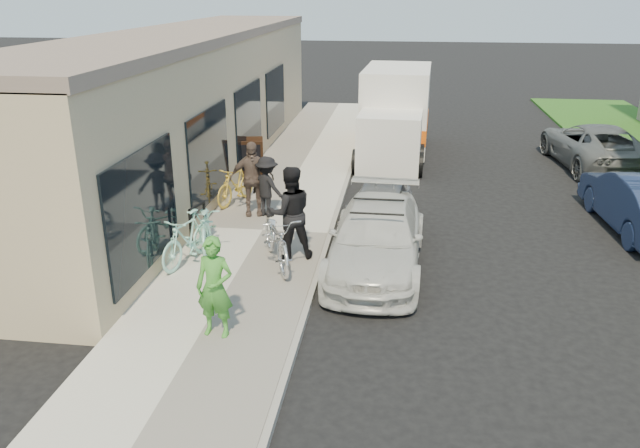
{
  "coord_description": "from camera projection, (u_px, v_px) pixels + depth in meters",
  "views": [
    {
      "loc": [
        1.06,
        -10.06,
        5.35
      ],
      "look_at": [
        -0.43,
        1.19,
        1.05
      ],
      "focal_mm": 35.0,
      "sensor_mm": 36.0,
      "label": 1
    }
  ],
  "objects": [
    {
      "name": "bike_rack",
      "position": [
        198.0,
        221.0,
        13.29
      ],
      "size": [
        0.19,
        0.64,
        0.92
      ],
      "rotation": [
        0.0,
        0.0,
        -0.22
      ],
      "color": "black",
      "rests_on": "sidewalk"
    },
    {
      "name": "cruiser_bike_c",
      "position": [
        236.0,
        184.0,
        15.94
      ],
      "size": [
        0.98,
        1.73,
        1.0
      ],
      "primitive_type": "imported",
      "rotation": [
        0.0,
        0.0,
        -0.32
      ],
      "color": "gold",
      "rests_on": "sidewalk"
    },
    {
      "name": "curb",
      "position": [
        330.0,
        236.0,
        14.16
      ],
      "size": [
        0.12,
        34.0,
        0.13
      ],
      "primitive_type": "cube",
      "color": "gray",
      "rests_on": "ground"
    },
    {
      "name": "far_car_gray",
      "position": [
        594.0,
        145.0,
        19.77
      ],
      "size": [
        2.78,
        5.15,
        1.37
      ],
      "primitive_type": "imported",
      "rotation": [
        0.0,
        0.0,
        3.24
      ],
      "color": "#5A5E60",
      "rests_on": "ground"
    },
    {
      "name": "bystander_a",
      "position": [
        267.0,
        187.0,
        14.95
      ],
      "size": [
        1.1,
        0.96,
        1.48
      ],
      "primitive_type": "imported",
      "rotation": [
        0.0,
        0.0,
        2.62
      ],
      "color": "black",
      "rests_on": "sidewalk"
    },
    {
      "name": "sedan_white",
      "position": [
        377.0,
        238.0,
        12.53
      ],
      "size": [
        2.0,
        4.57,
        1.35
      ],
      "rotation": [
        0.0,
        0.0,
        -0.04
      ],
      "color": "silver",
      "rests_on": "ground"
    },
    {
      "name": "sandwich_board",
      "position": [
        251.0,
        158.0,
        18.18
      ],
      "size": [
        0.81,
        0.81,
        1.12
      ],
      "rotation": [
        0.0,
        0.0,
        0.21
      ],
      "color": "black",
      "rests_on": "sidewalk"
    },
    {
      "name": "man_standing",
      "position": [
        290.0,
        213.0,
        12.54
      ],
      "size": [
        1.13,
        1.01,
        1.93
      ],
      "primitive_type": "imported",
      "rotation": [
        0.0,
        0.0,
        3.49
      ],
      "color": "black",
      "rests_on": "sidewalk"
    },
    {
      "name": "tandem_bike",
      "position": [
        277.0,
        238.0,
        12.37
      ],
      "size": [
        1.5,
        2.21,
        1.1
      ],
      "primitive_type": "imported",
      "rotation": [
        0.0,
        0.0,
        0.41
      ],
      "color": "silver",
      "rests_on": "sidewalk"
    },
    {
      "name": "sidewalk",
      "position": [
        263.0,
        233.0,
        14.35
      ],
      "size": [
        3.0,
        34.0,
        0.15
      ],
      "primitive_type": "cube",
      "color": "beige",
      "rests_on": "ground"
    },
    {
      "name": "woman_rider",
      "position": [
        215.0,
        287.0,
        9.72
      ],
      "size": [
        0.64,
        0.46,
        1.66
      ],
      "primitive_type": "imported",
      "rotation": [
        0.0,
        0.0,
        -0.1
      ],
      "color": "#409230",
      "rests_on": "sidewalk"
    },
    {
      "name": "moving_truck",
      "position": [
        395.0,
        117.0,
        21.15
      ],
      "size": [
        2.43,
        5.87,
        2.84
      ],
      "rotation": [
        0.0,
        0.0,
        -0.05
      ],
      "color": "silver",
      "rests_on": "ground"
    },
    {
      "name": "cruiser_bike_b",
      "position": [
        206.0,
        225.0,
        13.25
      ],
      "size": [
        1.13,
        1.97,
        0.98
      ],
      "primitive_type": "imported",
      "rotation": [
        0.0,
        0.0,
        0.27
      ],
      "color": "#98E3CE",
      "rests_on": "sidewalk"
    },
    {
      "name": "sedan_silver",
      "position": [
        379.0,
        210.0,
        14.24
      ],
      "size": [
        1.73,
        3.59,
        1.18
      ],
      "primitive_type": "imported",
      "rotation": [
        0.0,
        0.0,
        -0.1
      ],
      "color": "gray",
      "rests_on": "ground"
    },
    {
      "name": "bystander_b",
      "position": [
        252.0,
        179.0,
        15.0
      ],
      "size": [
        1.14,
        0.7,
        1.82
      ],
      "primitive_type": "imported",
      "rotation": [
        0.0,
        0.0,
        0.26
      ],
      "color": "brown",
      "rests_on": "sidewalk"
    },
    {
      "name": "ground",
      "position": [
        335.0,
        302.0,
        11.35
      ],
      "size": [
        120.0,
        120.0,
        0.0
      ],
      "primitive_type": "plane",
      "color": "black",
      "rests_on": "ground"
    },
    {
      "name": "storefront",
      "position": [
        191.0,
        103.0,
        18.65
      ],
      "size": [
        3.6,
        20.0,
        4.22
      ],
      "color": "tan",
      "rests_on": "ground"
    },
    {
      "name": "cruiser_bike_a",
      "position": [
        187.0,
        239.0,
        12.44
      ],
      "size": [
        0.93,
        1.8,
        1.04
      ],
      "primitive_type": "imported",
      "rotation": [
        0.0,
        0.0,
        -0.27
      ],
      "color": "#98E3CE",
      "rests_on": "sidewalk"
    }
  ]
}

